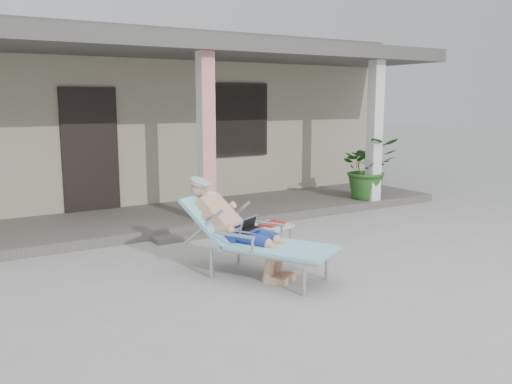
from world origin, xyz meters
TOP-DOWN VIEW (x-y plane):
  - ground at (0.00, 0.00)m, footprint 60.00×60.00m
  - house at (0.00, 6.50)m, footprint 10.40×5.40m
  - porch_deck at (0.00, 3.00)m, footprint 10.00×2.00m
  - porch_overhang at (0.00, 2.95)m, footprint 10.00×2.30m
  - porch_step at (0.00, 1.85)m, footprint 2.00×0.30m
  - lounger at (-0.59, -0.05)m, footprint 1.46×1.90m
  - side_table at (0.20, 0.60)m, footprint 0.57×0.57m
  - potted_palm at (3.55, 2.34)m, footprint 1.35×1.27m

SIDE VIEW (x-z plane):
  - ground at x=0.00m, z-range 0.00..0.00m
  - porch_step at x=0.00m, z-range 0.00..0.07m
  - porch_deck at x=0.00m, z-range 0.00..0.15m
  - side_table at x=0.20m, z-range 0.14..0.54m
  - lounger at x=-0.59m, z-range 0.14..1.35m
  - potted_palm at x=3.55m, z-range 0.15..1.34m
  - house at x=0.00m, z-range 0.02..3.32m
  - porch_overhang at x=0.00m, z-range 1.36..4.21m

